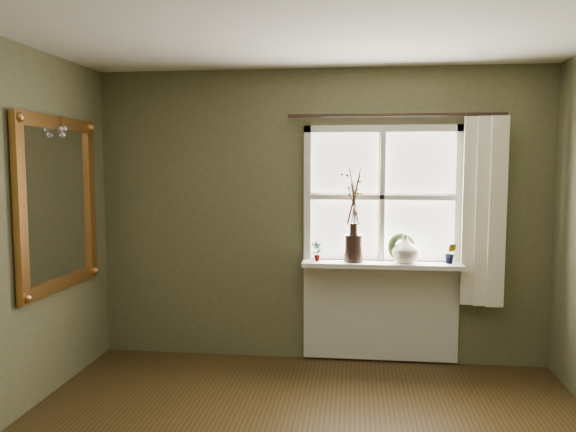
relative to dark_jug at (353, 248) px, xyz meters
The scene contains 12 objects.
wall_back 0.44m from the dark_jug, 149.76° to the left, with size 4.00×0.10×2.60m, color brown.
window_frame 0.51m from the dark_jug, 24.26° to the left, with size 1.36×0.06×1.24m.
window_sill 0.28m from the dark_jug, ahead, with size 1.36×0.26×0.04m, color silver.
window_apron 0.64m from the dark_jug, 24.51° to the left, with size 1.36×0.04×0.88m, color silver.
dark_jug is the anchor object (origin of this frame).
cream_vase 0.44m from the dark_jug, ahead, with size 0.24×0.24×0.25m, color beige.
wreath 0.42m from the dark_jug, ahead, with size 0.26×0.26×0.06m, color #324B21.
potted_plant_left 0.32m from the dark_jug, behind, with size 0.09×0.06×0.18m, color #324B21.
potted_plant_right 0.82m from the dark_jug, ahead, with size 0.10×0.08×0.18m, color #324B21.
curtain 1.13m from the dark_jug, ahead, with size 0.36×0.12×1.59m, color white.
curtain_rod 1.19m from the dark_jug, ahead, with size 0.03×0.03×1.84m, color black.
gilt_mirror 2.43m from the dark_jug, 161.67° to the right, with size 0.10×1.13×1.34m.
Camera 1 is at (0.31, -2.72, 1.76)m, focal length 35.00 mm.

